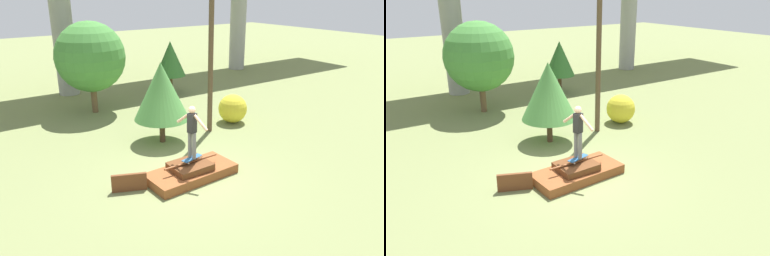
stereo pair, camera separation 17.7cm
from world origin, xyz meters
The scene contains 10 objects.
ground_plane centered at (0.00, 0.00, 0.00)m, with size 80.00×80.00×0.00m, color olive.
scrap_pile centered at (-0.01, 0.00, 0.19)m, with size 2.83×1.38×0.56m.
scrap_plank_loose centered at (-1.92, 0.34, 0.27)m, with size 0.97×0.47×0.53m.
skateboard centered at (0.03, 0.01, 0.64)m, with size 0.76×0.37×0.09m.
skater centered at (0.03, 0.01, 1.60)m, with size 0.37×1.17×1.63m.
utility_pole centered at (2.89, 2.89, 3.60)m, with size 1.30×0.20×6.96m.
tree_behind_left centered at (4.71, 8.85, 1.89)m, with size 1.65×1.65×2.83m.
tree_behind_right centered at (0.73, 2.99, 1.97)m, with size 2.05×2.05×3.03m.
tree_mid_back centered at (-0.04, 7.92, 2.59)m, with size 3.14×3.14×4.16m.
bush_yellow_flowering centered at (4.35, 3.18, 0.61)m, with size 1.23×1.23×1.23m.
Camera 2 is at (-5.67, -8.56, 5.48)m, focal length 35.00 mm.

